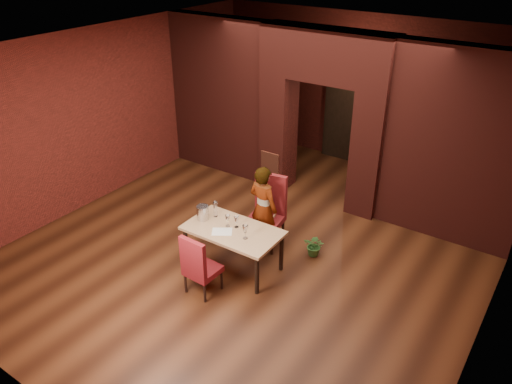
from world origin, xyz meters
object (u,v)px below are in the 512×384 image
dining_table (233,248)px  chair_near (203,263)px  chair_far (265,213)px  person_seated (263,208)px  wine_glass_a (228,221)px  water_bottle (215,209)px  wine_glass_b (236,222)px  potted_plant (315,246)px  wine_glass_c (245,232)px  wine_bucket (203,213)px

dining_table → chair_near: 0.73m
chair_far → person_seated: (0.01, -0.07, 0.13)m
wine_glass_a → water_bottle: 0.35m
wine_glass_b → water_bottle: 0.46m
wine_glass_b → potted_plant: wine_glass_b is taller
wine_glass_b → chair_near: bearing=-91.4°
chair_near → person_seated: (0.07, 1.44, 0.24)m
person_seated → dining_table: bearing=92.2°
person_seated → chair_far: bearing=-77.9°
person_seated → potted_plant: (0.84, 0.24, -0.54)m
wine_glass_a → wine_glass_b: bearing=22.3°
chair_near → wine_glass_a: (-0.11, 0.74, 0.30)m
wine_glass_c → dining_table: bearing=162.5°
dining_table → chair_far: bearing=85.3°
chair_near → wine_glass_c: 0.76m
chair_far → potted_plant: bearing=2.4°
chair_far → wine_bucket: (-0.61, -0.83, 0.20)m
chair_far → wine_bucket: size_ratio=5.21×
dining_table → water_bottle: bearing=160.4°
dining_table → chair_near: chair_near is taller
dining_table → wine_glass_c: wine_glass_c is taller
wine_glass_a → wine_bucket: size_ratio=0.83×
potted_plant → dining_table: bearing=-132.6°
chair_far → wine_glass_c: (0.24, -0.90, 0.20)m
wine_glass_b → potted_plant: size_ratio=0.51×
water_bottle → wine_glass_c: bearing=-18.2°
person_seated → water_bottle: bearing=55.7°
water_bottle → potted_plant: size_ratio=0.74×
dining_table → wine_bucket: (-0.56, -0.03, 0.46)m
person_seated → wine_glass_b: 0.66m
wine_glass_b → wine_bucket: (-0.57, -0.11, 0.02)m
water_bottle → chair_far: bearing=52.4°
chair_far → chair_near: chair_far is taller
wine_glass_a → wine_glass_c: wine_glass_c is taller
chair_far → person_seated: person_seated is taller
chair_near → water_bottle: chair_near is taller
chair_far → person_seated: bearing=-94.0°
person_seated → potted_plant: 1.03m
wine_bucket → potted_plant: wine_bucket is taller
wine_glass_a → potted_plant: wine_glass_a is taller
dining_table → wine_glass_a: (-0.12, 0.03, 0.44)m
wine_glass_a → water_bottle: (-0.33, 0.12, 0.04)m
wine_glass_c → water_bottle: bearing=161.8°
wine_glass_b → wine_glass_c: bearing=-31.3°
chair_far → wine_bucket: bearing=-135.6°
wine_glass_c → water_bottle: water_bottle is taller
wine_glass_a → wine_glass_c: bearing=-16.4°
chair_far → wine_glass_b: bearing=-102.7°
water_bottle → person_seated: bearing=48.9°
chair_far → wine_glass_c: size_ratio=5.40×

